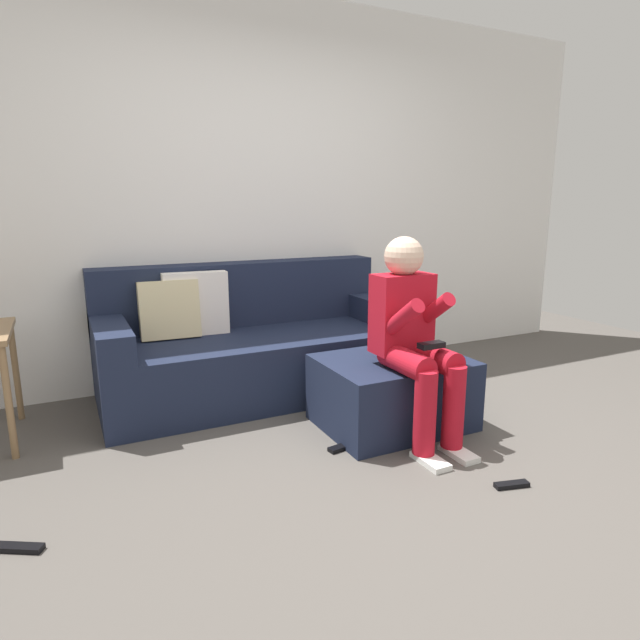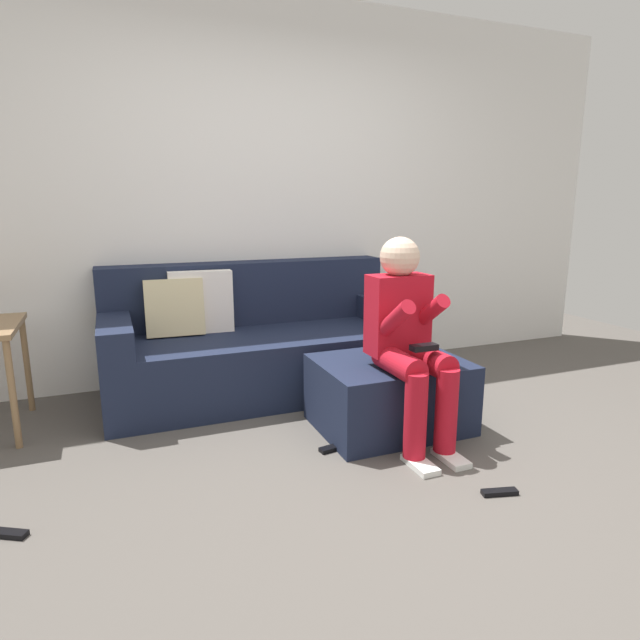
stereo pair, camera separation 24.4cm
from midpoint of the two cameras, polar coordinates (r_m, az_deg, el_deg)
name	(u,v)px [view 1 (the left image)]	position (r m, az deg, el deg)	size (l,w,h in m)	color
ground_plane	(413,489)	(2.56, 7.19, -17.62)	(7.75, 7.75, 0.00)	#544F49
wall_back	(258,192)	(4.04, -8.41, 13.42)	(5.96, 0.10, 2.72)	white
couch_sectional	(252,345)	(3.69, -9.21, -2.72)	(2.05, 0.88, 0.87)	#192138
ottoman	(392,392)	(3.14, 5.57, -7.73)	(0.83, 0.63, 0.40)	#192138
person_seated	(414,333)	(2.86, 7.66, -1.40)	(0.33, 0.63, 1.11)	red
remote_near_ottoman	(512,485)	(2.67, 17.37, -16.60)	(0.16, 0.04, 0.02)	black
remote_by_storage_bin	(341,448)	(2.89, -0.22, -13.59)	(0.14, 0.05, 0.02)	black
remote_under_side_table	(19,548)	(2.51, -32.28, -20.06)	(0.18, 0.05, 0.02)	black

